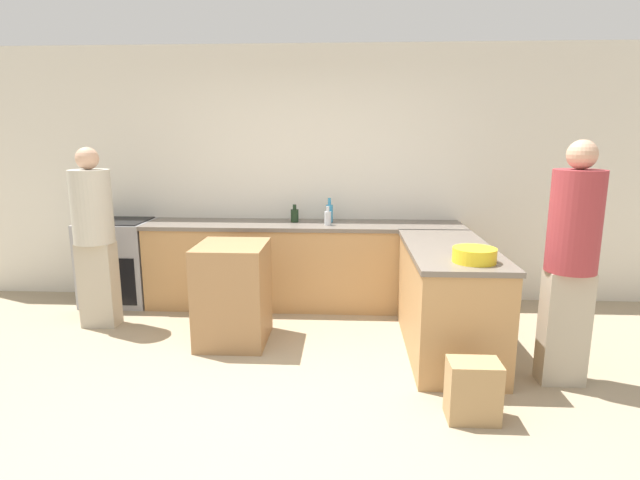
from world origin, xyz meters
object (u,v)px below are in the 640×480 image
range_oven (119,262)px  island_table (233,293)px  vinegar_bottle_clear (328,218)px  dish_soap_bottle (329,213)px  mixing_bowl (474,255)px  person_at_peninsula (571,256)px  person_by_range (94,232)px  paper_bag (473,391)px  wine_bottle_dark (295,215)px

range_oven → island_table: 1.76m
vinegar_bottle_clear → dish_soap_bottle: size_ratio=0.75×
mixing_bowl → person_at_peninsula: 0.66m
island_table → person_by_range: (-1.34, 0.30, 0.47)m
person_by_range → paper_bag: (3.13, -1.45, -0.71)m
wine_bottle_dark → person_by_range: 1.93m
range_oven → dish_soap_bottle: bearing=2.0°
island_table → person_by_range: 1.45m
mixing_bowl → wine_bottle_dark: bearing=131.8°
island_table → dish_soap_bottle: 1.44m
person_at_peninsula → vinegar_bottle_clear: bearing=139.5°
vinegar_bottle_clear → person_at_peninsula: person_at_peninsula is taller
dish_soap_bottle → person_by_range: 2.27m
vinegar_bottle_clear → dish_soap_bottle: (0.01, 0.17, 0.03)m
person_at_peninsula → range_oven: bearing=158.3°
wine_bottle_dark → mixing_bowl: bearing=-48.2°
mixing_bowl → vinegar_bottle_clear: vinegar_bottle_clear is taller
range_oven → dish_soap_bottle: 2.33m
mixing_bowl → paper_bag: 0.95m
wine_bottle_dark → vinegar_bottle_clear: bearing=-25.7°
range_oven → person_by_range: (0.12, -0.68, 0.46)m
range_oven → mixing_bowl: size_ratio=2.90×
range_oven → person_at_peninsula: person_at_peninsula is taller
mixing_bowl → person_at_peninsula: bearing=-3.6°
island_table → paper_bag: bearing=-32.9°
range_oven → vinegar_bottle_clear: 2.31m
range_oven → wine_bottle_dark: bearing=2.4°
person_by_range → wine_bottle_dark: bearing=23.3°
vinegar_bottle_clear → wine_bottle_dark: 0.39m
vinegar_bottle_clear → person_at_peninsula: 2.32m
mixing_bowl → wine_bottle_dark: (-1.46, 1.63, 0.02)m
vinegar_bottle_clear → person_at_peninsula: bearing=-40.5°
person_by_range → paper_bag: 3.52m
range_oven → mixing_bowl: (3.35, -1.55, 0.49)m
person_at_peninsula → dish_soap_bottle: bearing=136.3°
wine_bottle_dark → paper_bag: bearing=-58.6°
wine_bottle_dark → paper_bag: (1.35, -2.22, -0.76)m
vinegar_bottle_clear → person_at_peninsula: size_ratio=0.11×
dish_soap_bottle → range_oven: bearing=-178.0°
person_by_range → paper_bag: bearing=-24.9°
range_oven → dish_soap_bottle: (2.26, 0.08, 0.54)m
person_by_range → range_oven: bearing=99.9°
vinegar_bottle_clear → dish_soap_bottle: 0.17m
mixing_bowl → vinegar_bottle_clear: bearing=127.1°
range_oven → person_by_range: size_ratio=0.54×
range_oven → island_table: range_oven is taller
island_table → person_at_peninsula: person_at_peninsula is taller
mixing_bowl → dish_soap_bottle: 1.96m
vinegar_bottle_clear → wine_bottle_dark: size_ratio=1.04×
person_at_peninsula → island_table: bearing=166.5°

